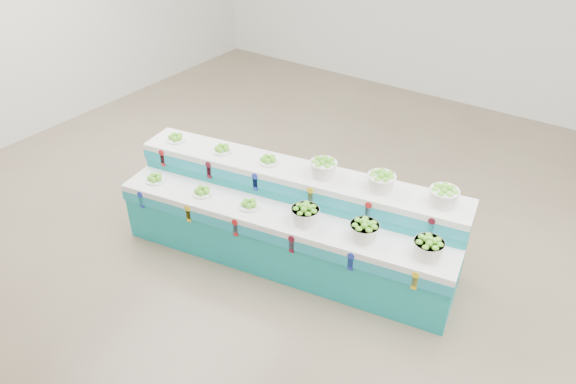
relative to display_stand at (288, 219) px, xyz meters
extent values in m
plane|color=#705D4B|center=(-0.08, 0.28, -0.51)|extent=(10.00, 10.00, 0.00)
cylinder|color=white|center=(-1.51, -0.49, 0.26)|extent=(0.26, 0.26, 0.09)
cylinder|color=white|center=(-0.88, -0.39, 0.26)|extent=(0.26, 0.26, 0.09)
cylinder|color=white|center=(-0.30, -0.29, 0.26)|extent=(0.26, 0.26, 0.09)
cylinder|color=white|center=(-1.59, -0.03, 0.56)|extent=(0.26, 0.26, 0.09)
cylinder|color=white|center=(-0.96, 0.07, 0.56)|extent=(0.26, 0.26, 0.09)
cylinder|color=white|center=(-0.38, 0.17, 0.56)|extent=(0.26, 0.26, 0.09)
camera|label=1|loc=(2.70, -3.90, 3.50)|focal=33.51mm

